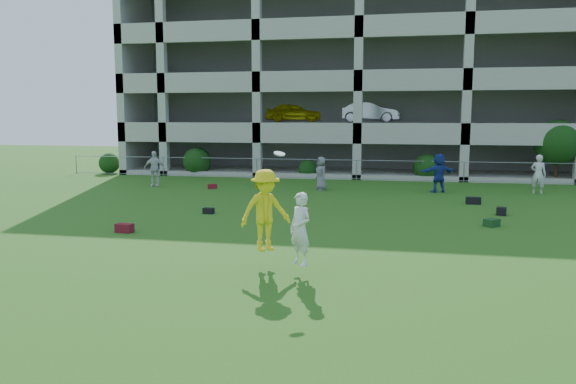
% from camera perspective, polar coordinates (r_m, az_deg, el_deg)
% --- Properties ---
extents(ground, '(100.00, 100.00, 0.00)m').
position_cam_1_polar(ground, '(14.32, 0.95, -7.25)').
color(ground, '#235114').
rests_on(ground, ground).
extents(bystander_b, '(1.17, 0.70, 1.87)m').
position_cam_1_polar(bystander_b, '(30.45, -13.43, 2.32)').
color(bystander_b, silver).
rests_on(bystander_b, ground).
extents(bystander_c, '(0.89, 0.98, 1.68)m').
position_cam_1_polar(bystander_c, '(28.17, 3.40, 1.89)').
color(bystander_c, slate).
rests_on(bystander_c, ground).
extents(bystander_d, '(1.84, 1.18, 1.90)m').
position_cam_1_polar(bystander_d, '(28.25, 15.06, 1.88)').
color(bystander_d, navy).
rests_on(bystander_d, ground).
extents(bystander_e, '(0.80, 0.66, 1.88)m').
position_cam_1_polar(bystander_e, '(29.30, 24.08, 1.66)').
color(bystander_e, silver).
rests_on(bystander_e, ground).
extents(bag_red_a, '(0.58, 0.36, 0.28)m').
position_cam_1_polar(bag_red_a, '(18.73, -16.28, -3.54)').
color(bag_red_a, '#5A0F15').
rests_on(bag_red_a, ground).
extents(bag_black_b, '(0.42, 0.28, 0.22)m').
position_cam_1_polar(bag_black_b, '(21.62, -8.08, -1.90)').
color(bag_black_b, black).
rests_on(bag_black_b, ground).
extents(bag_green_c, '(0.60, 0.60, 0.26)m').
position_cam_1_polar(bag_green_c, '(20.14, 19.99, -2.95)').
color(bag_green_c, '#153312').
rests_on(bag_green_c, ground).
extents(crate_d, '(0.41, 0.41, 0.30)m').
position_cam_1_polar(crate_d, '(22.53, 20.86, -1.84)').
color(crate_d, black).
rests_on(crate_d, ground).
extents(bag_black_e, '(0.60, 0.31, 0.30)m').
position_cam_1_polar(bag_black_e, '(24.95, 18.31, -0.84)').
color(bag_black_e, black).
rests_on(bag_black_e, ground).
extents(bag_red_f, '(0.53, 0.46, 0.24)m').
position_cam_1_polar(bag_red_f, '(28.97, -7.70, 0.57)').
color(bag_red_f, '#570F13').
rests_on(bag_red_f, ground).
extents(frisbee_contest, '(2.09, 1.63, 2.63)m').
position_cam_1_polar(frisbee_contest, '(13.59, -1.69, -2.20)').
color(frisbee_contest, yellow).
rests_on(frisbee_contest, ground).
extents(parking_garage, '(30.00, 14.00, 12.00)m').
position_cam_1_polar(parking_garage, '(41.44, 8.05, 10.87)').
color(parking_garage, '#9E998C').
rests_on(parking_garage, ground).
extents(fence, '(36.06, 0.06, 1.20)m').
position_cam_1_polar(fence, '(32.84, 6.98, 2.29)').
color(fence, gray).
rests_on(fence, ground).
extents(shrub_row, '(34.38, 2.52, 3.50)m').
position_cam_1_polar(shrub_row, '(33.44, 14.98, 3.72)').
color(shrub_row, '#163D11').
rests_on(shrub_row, ground).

